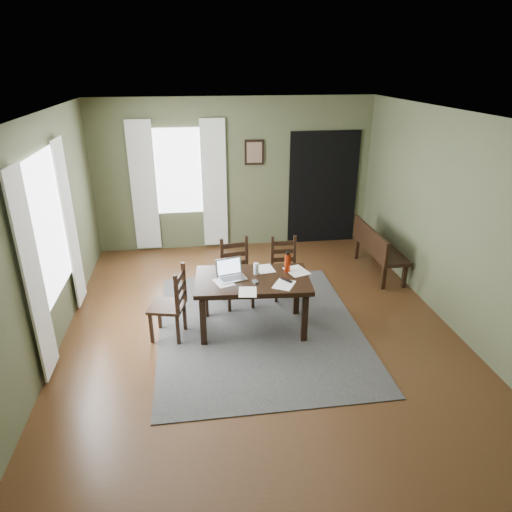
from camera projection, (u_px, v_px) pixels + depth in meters
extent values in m
cube|color=#492C16|center=(259.00, 328.00, 6.02)|extent=(5.00, 6.00, 0.01)
cube|color=#4E5537|center=(235.00, 175.00, 8.22)|extent=(5.00, 0.02, 2.70)
cube|color=#4E5537|center=(333.00, 400.00, 2.76)|extent=(5.00, 0.02, 2.70)
cube|color=#4E5537|center=(42.00, 242.00, 5.16)|extent=(0.02, 6.00, 2.70)
cube|color=#4E5537|center=(453.00, 222.00, 5.81)|extent=(0.02, 6.00, 2.70)
cube|color=white|center=(260.00, 115.00, 4.96)|extent=(5.00, 6.00, 0.02)
cube|color=#3E3E3E|center=(259.00, 327.00, 6.02)|extent=(2.60, 3.20, 0.01)
cube|color=black|center=(252.00, 280.00, 5.73)|extent=(1.49, 0.97, 0.06)
cube|color=black|center=(252.00, 284.00, 5.75)|extent=(1.33, 0.80, 0.05)
cube|color=black|center=(203.00, 322.00, 5.54)|extent=(0.08, 0.08, 0.61)
cube|color=black|center=(205.00, 296.00, 6.15)|extent=(0.08, 0.08, 0.61)
cube|color=black|center=(304.00, 319.00, 5.61)|extent=(0.08, 0.08, 0.61)
cube|color=black|center=(296.00, 293.00, 6.23)|extent=(0.08, 0.08, 0.61)
cube|color=black|center=(167.00, 306.00, 5.65)|extent=(0.50, 0.50, 0.04)
cube|color=black|center=(159.00, 314.00, 5.91)|extent=(0.05, 0.05, 0.41)
cube|color=black|center=(185.00, 316.00, 5.88)|extent=(0.05, 0.05, 0.41)
cube|color=black|center=(151.00, 328.00, 5.60)|extent=(0.05, 0.05, 0.41)
cube|color=black|center=(178.00, 330.00, 5.57)|extent=(0.05, 0.05, 0.41)
cube|color=black|center=(184.00, 281.00, 5.69)|extent=(0.05, 0.05, 0.51)
cube|color=black|center=(177.00, 295.00, 5.37)|extent=(0.05, 0.05, 0.51)
cube|color=black|center=(181.00, 298.00, 5.59)|extent=(0.10, 0.30, 0.07)
cube|color=black|center=(180.00, 288.00, 5.53)|extent=(0.10, 0.30, 0.07)
cube|color=black|center=(180.00, 278.00, 5.48)|extent=(0.10, 0.30, 0.07)
cube|color=black|center=(238.00, 277.00, 6.42)|extent=(0.47, 0.47, 0.04)
cube|color=black|center=(229.00, 298.00, 6.31)|extent=(0.05, 0.05, 0.41)
cube|color=black|center=(224.00, 287.00, 6.61)|extent=(0.05, 0.05, 0.41)
cube|color=black|center=(253.00, 295.00, 6.40)|extent=(0.05, 0.05, 0.41)
cube|color=black|center=(246.00, 284.00, 6.70)|extent=(0.05, 0.05, 0.41)
cube|color=black|center=(222.00, 256.00, 6.43)|extent=(0.05, 0.05, 0.52)
cube|color=black|center=(246.00, 253.00, 6.53)|extent=(0.05, 0.05, 0.52)
cube|color=black|center=(234.00, 263.00, 6.53)|extent=(0.31, 0.07, 0.07)
cube|color=black|center=(234.00, 254.00, 6.48)|extent=(0.31, 0.07, 0.07)
cube|color=black|center=(234.00, 245.00, 6.42)|extent=(0.31, 0.07, 0.07)
cube|color=black|center=(285.00, 272.00, 6.65)|extent=(0.40, 0.40, 0.04)
cube|color=black|center=(276.00, 290.00, 6.57)|extent=(0.04, 0.04, 0.38)
cube|color=black|center=(273.00, 280.00, 6.85)|extent=(0.04, 0.04, 0.38)
cube|color=black|center=(298.00, 289.00, 6.60)|extent=(0.04, 0.04, 0.38)
cube|color=black|center=(293.00, 279.00, 6.89)|extent=(0.04, 0.04, 0.38)
cube|color=black|center=(272.00, 252.00, 6.69)|extent=(0.04, 0.04, 0.48)
cube|color=black|center=(295.00, 251.00, 6.73)|extent=(0.04, 0.04, 0.48)
cube|color=black|center=(283.00, 259.00, 6.76)|extent=(0.29, 0.03, 0.06)
cube|color=black|center=(284.00, 251.00, 6.71)|extent=(0.29, 0.03, 0.06)
cube|color=black|center=(284.00, 243.00, 6.66)|extent=(0.29, 0.03, 0.06)
cube|color=black|center=(380.00, 249.00, 7.45)|extent=(0.45, 1.39, 0.06)
cube|color=black|center=(404.00, 276.00, 7.02)|extent=(0.06, 0.06, 0.39)
cube|color=black|center=(384.00, 277.00, 6.97)|extent=(0.06, 0.06, 0.39)
cube|color=black|center=(375.00, 247.00, 8.10)|extent=(0.06, 0.06, 0.39)
cube|color=black|center=(357.00, 248.00, 8.06)|extent=(0.06, 0.06, 0.39)
cube|color=black|center=(370.00, 238.00, 7.35)|extent=(0.05, 1.39, 0.34)
cube|color=#B7B7BC|center=(232.00, 278.00, 5.70)|extent=(0.39, 0.31, 0.02)
cube|color=#B7B7BC|center=(229.00, 266.00, 5.76)|extent=(0.34, 0.14, 0.22)
cube|color=silver|center=(229.00, 267.00, 5.75)|extent=(0.30, 0.12, 0.18)
cube|color=#3F3F42|center=(232.00, 278.00, 5.68)|extent=(0.31, 0.21, 0.00)
cube|color=#3F3F42|center=(255.00, 282.00, 5.59)|extent=(0.08, 0.10, 0.03)
cube|color=black|center=(286.00, 280.00, 5.65)|extent=(0.14, 0.17, 0.02)
cylinder|color=silver|center=(256.00, 269.00, 5.80)|extent=(0.07, 0.07, 0.15)
cylinder|color=#AA290D|center=(287.00, 263.00, 5.87)|extent=(0.08, 0.08, 0.24)
cylinder|color=black|center=(288.00, 253.00, 5.81)|extent=(0.05, 0.05, 0.04)
cube|color=white|center=(224.00, 282.00, 5.61)|extent=(0.28, 0.32, 0.00)
cube|color=white|center=(284.00, 285.00, 5.56)|extent=(0.34, 0.37, 0.00)
cube|color=white|center=(265.00, 269.00, 5.98)|extent=(0.25, 0.31, 0.00)
cube|color=white|center=(297.00, 271.00, 5.92)|extent=(0.34, 0.39, 0.00)
cube|color=white|center=(248.00, 292.00, 5.38)|extent=(0.24, 0.30, 0.00)
cube|color=white|center=(48.00, 228.00, 5.31)|extent=(0.01, 1.30, 1.70)
cube|color=white|center=(178.00, 172.00, 8.02)|extent=(1.00, 0.01, 1.50)
cube|color=silver|center=(33.00, 277.00, 4.67)|extent=(0.03, 0.48, 2.30)
cube|color=silver|center=(70.00, 225.00, 6.16)|extent=(0.03, 0.48, 2.30)
cube|color=silver|center=(144.00, 187.00, 8.01)|extent=(0.44, 0.03, 2.30)
cube|color=silver|center=(214.00, 185.00, 8.17)|extent=(0.44, 0.03, 2.30)
cube|color=black|center=(254.00, 152.00, 8.08)|extent=(0.34, 0.03, 0.44)
cube|color=brown|center=(254.00, 152.00, 8.07)|extent=(0.27, 0.01, 0.36)
cube|color=black|center=(323.00, 188.00, 8.52)|extent=(1.30, 0.03, 2.10)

